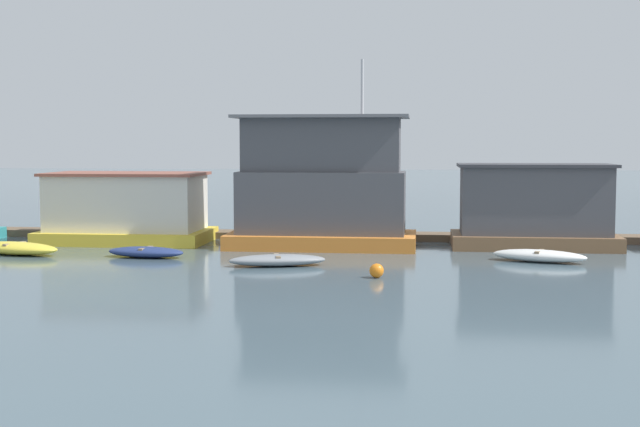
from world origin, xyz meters
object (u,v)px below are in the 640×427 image
object	(u,v)px
houseboat_orange	(322,188)
buoy_orange	(377,271)
dinghy_yellow	(15,248)
houseboat_yellow	(127,209)
dinghy_white	(539,256)
houseboat_brown	(534,208)
dinghy_navy	(146,252)
dinghy_grey	(277,260)

from	to	relation	value
houseboat_orange	buoy_orange	xyz separation A→B (m)	(2.59, -7.77, -2.15)
buoy_orange	dinghy_yellow	bearing A→B (deg)	163.10
houseboat_yellow	dinghy_yellow	world-z (taller)	houseboat_yellow
dinghy_yellow	dinghy_white	distance (m)	19.15
houseboat_yellow	houseboat_brown	bearing A→B (deg)	-0.34
dinghy_navy	houseboat_brown	bearing A→B (deg)	17.83
houseboat_orange	houseboat_brown	xyz separation A→B (m)	(8.34, 0.76, -0.80)
houseboat_brown	dinghy_grey	size ratio (longest dim) A/B	1.87
dinghy_white	buoy_orange	world-z (taller)	buoy_orange
dinghy_navy	dinghy_white	distance (m)	14.05
houseboat_brown	dinghy_white	distance (m)	4.41
dinghy_white	buoy_orange	distance (m)	6.97
houseboat_orange	dinghy_grey	size ratio (longest dim) A/B	2.16
houseboat_yellow	dinghy_navy	size ratio (longest dim) A/B	2.28
houseboat_brown	houseboat_yellow	bearing A→B (deg)	179.66
houseboat_yellow	buoy_orange	size ratio (longest dim) A/B	15.35
houseboat_yellow	houseboat_orange	bearing A→B (deg)	-5.88
houseboat_yellow	dinghy_white	world-z (taller)	houseboat_yellow
buoy_orange	dinghy_navy	bearing A→B (deg)	155.49
dinghy_white	dinghy_yellow	bearing A→B (deg)	-179.47
houseboat_yellow	dinghy_navy	world-z (taller)	houseboat_yellow
dinghy_yellow	houseboat_brown	bearing A→B (deg)	12.64
houseboat_orange	buoy_orange	distance (m)	8.46
dinghy_yellow	dinghy_navy	size ratio (longest dim) A/B	1.32
houseboat_brown	dinghy_navy	world-z (taller)	houseboat_brown
dinghy_grey	buoy_orange	world-z (taller)	buoy_orange
houseboat_orange	houseboat_brown	bearing A→B (deg)	5.19
buoy_orange	houseboat_yellow	bearing A→B (deg)	141.63
dinghy_yellow	dinghy_navy	xyz separation A→B (m)	(5.11, -0.25, -0.04)
houseboat_orange	dinghy_white	world-z (taller)	houseboat_orange
dinghy_yellow	dinghy_navy	distance (m)	5.12
buoy_orange	dinghy_white	bearing A→B (deg)	38.51
houseboat_yellow	dinghy_grey	world-z (taller)	houseboat_yellow
houseboat_yellow	dinghy_white	distance (m)	16.94
houseboat_orange	buoy_orange	world-z (taller)	houseboat_orange
dinghy_yellow	buoy_orange	size ratio (longest dim) A/B	8.92
dinghy_grey	dinghy_white	xyz separation A→B (m)	(8.92, 2.11, 0.02)
houseboat_orange	dinghy_grey	bearing A→B (deg)	-99.10
buoy_orange	dinghy_grey	bearing A→B (deg)	147.26
houseboat_orange	houseboat_yellow	bearing A→B (deg)	174.12
houseboat_orange	dinghy_grey	distance (m)	6.01
houseboat_brown	dinghy_yellow	size ratio (longest dim) A/B	1.61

